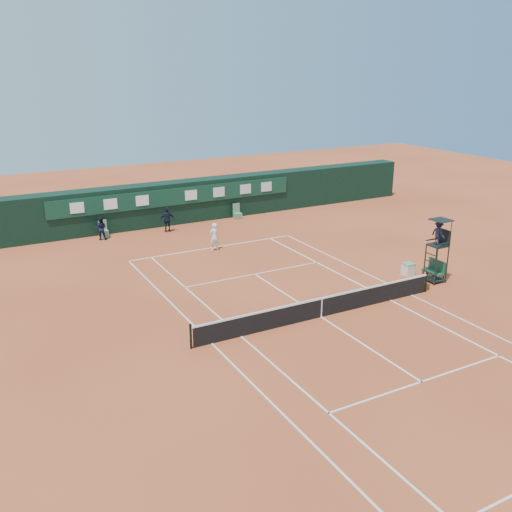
{
  "coord_description": "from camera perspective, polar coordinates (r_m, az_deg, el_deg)",
  "views": [
    {
      "loc": [
        -13.98,
        -19.53,
        10.99
      ],
      "look_at": [
        -0.14,
        6.0,
        1.2
      ],
      "focal_mm": 40.0,
      "sensor_mm": 36.0,
      "label": 1
    }
  ],
  "objects": [
    {
      "name": "ball_kid_right",
      "position": [
        39.66,
        -8.86,
        3.61
      ],
      "size": [
        1.07,
        0.6,
        1.73
      ],
      "primitive_type": "imported",
      "rotation": [
        0.0,
        0.0,
        2.95
      ],
      "color": "black",
      "rests_on": "ground"
    },
    {
      "name": "tennis_ball",
      "position": [
        34.62,
        -5.07,
        0.1
      ],
      "size": [
        0.06,
        0.06,
        0.06
      ],
      "primitive_type": "sphere",
      "color": "yellow",
      "rests_on": "ground"
    },
    {
      "name": "umpire_chair",
      "position": [
        31.04,
        17.78,
        1.76
      ],
      "size": [
        0.96,
        0.95,
        3.42
      ],
      "color": "black",
      "rests_on": "ground"
    },
    {
      "name": "player_bench",
      "position": [
        31.95,
        17.45,
        -1.25
      ],
      "size": [
        0.56,
        1.2,
        1.1
      ],
      "color": "#1B442A",
      "rests_on": "ground"
    },
    {
      "name": "cooler",
      "position": [
        32.39,
        14.96,
        -1.25
      ],
      "size": [
        0.57,
        0.57,
        0.65
      ],
      "color": "white",
      "rests_on": "ground"
    },
    {
      "name": "linesman_chair_left",
      "position": [
        39.45,
        -14.97,
        2.29
      ],
      "size": [
        0.55,
        0.5,
        1.15
      ],
      "color": "#639871",
      "rests_on": "ground"
    },
    {
      "name": "tennis_bag",
      "position": [
        30.61,
        16.12,
        -2.87
      ],
      "size": [
        0.62,
        0.92,
        0.32
      ],
      "primitive_type": "cube",
      "rotation": [
        0.0,
        0.0,
        0.33
      ],
      "color": "black",
      "rests_on": "ground"
    },
    {
      "name": "ball_kid_left",
      "position": [
        38.8,
        -15.24,
        2.68
      ],
      "size": [
        0.91,
        0.82,
        1.53
      ],
      "primitive_type": "imported",
      "rotation": [
        0.0,
        0.0,
        2.76
      ],
      "color": "black",
      "rests_on": "ground"
    },
    {
      "name": "linesman_chair_right",
      "position": [
        42.73,
        -1.87,
        4.15
      ],
      "size": [
        0.55,
        0.5,
        1.15
      ],
      "color": "#568464",
      "rests_on": "ground"
    },
    {
      "name": "back_wall",
      "position": [
        41.84,
        -8.21,
        5.34
      ],
      "size": [
        40.0,
        1.65,
        3.0
      ],
      "color": "black",
      "rests_on": "ground"
    },
    {
      "name": "ground",
      "position": [
        26.42,
        6.52,
        -6.09
      ],
      "size": [
        90.0,
        90.0,
        0.0
      ],
      "primitive_type": "plane",
      "color": "#BF532D",
      "rests_on": "ground"
    },
    {
      "name": "tennis_net",
      "position": [
        26.21,
        6.56,
        -5.07
      ],
      "size": [
        12.9,
        0.1,
        1.1
      ],
      "color": "black",
      "rests_on": "ground"
    },
    {
      "name": "player",
      "position": [
        35.34,
        -4.2,
        1.94
      ],
      "size": [
        0.69,
        0.5,
        1.74
      ],
      "primitive_type": "imported",
      "rotation": [
        0.0,
        0.0,
        3.28
      ],
      "color": "white",
      "rests_on": "ground"
    },
    {
      "name": "court_lines",
      "position": [
        26.42,
        6.52,
        -6.07
      ],
      "size": [
        11.05,
        23.85,
        0.01
      ],
      "color": "white",
      "rests_on": "ground"
    }
  ]
}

